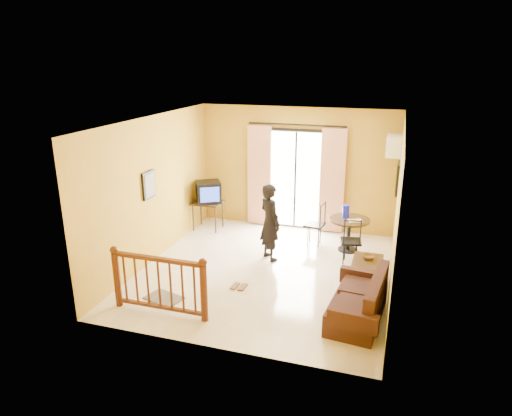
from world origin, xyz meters
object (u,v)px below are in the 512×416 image
(coffee_table, at_px, (367,270))
(sofa, at_px, (360,303))
(dining_table, at_px, (349,226))
(television, at_px, (208,192))
(standing_person, at_px, (270,222))

(coffee_table, height_order, sofa, sofa)
(dining_table, height_order, sofa, sofa)
(television, bearing_deg, standing_person, -63.82)
(television, bearing_deg, dining_table, -35.76)
(coffee_table, bearing_deg, sofa, -90.13)
(sofa, distance_m, standing_person, 2.63)
(television, distance_m, coffee_table, 4.15)
(television, height_order, standing_person, standing_person)
(television, height_order, coffee_table, television)
(dining_table, relative_size, standing_person, 0.54)
(dining_table, relative_size, sofa, 0.52)
(dining_table, xyz_separation_m, coffee_table, (0.48, -1.43, -0.27))
(standing_person, bearing_deg, dining_table, -106.07)
(coffee_table, bearing_deg, dining_table, 108.63)
(standing_person, bearing_deg, television, 9.23)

